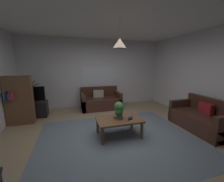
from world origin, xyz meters
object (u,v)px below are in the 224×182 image
object	(u,v)px
book_on_table_2	(117,116)
potted_plant_on_table	(119,110)
tv_stand	(33,110)
potted_palm_corner	(29,98)
book_on_table_1	(118,117)
couch_right_side	(201,119)
book_on_table_0	(117,118)
remote_on_table_0	(131,118)
couch_under_window	(101,101)
bookshelf_corner	(19,101)
tv	(31,95)
coffee_table	(119,121)
pendant_lamp	(120,43)
remote_on_table_1	(129,119)

from	to	relation	value
book_on_table_2	potted_plant_on_table	bearing A→B (deg)	-55.70
tv_stand	potted_palm_corner	size ratio (longest dim) A/B	0.73
book_on_table_1	book_on_table_2	bearing A→B (deg)	147.41
couch_right_side	book_on_table_0	distance (m)	2.30
book_on_table_0	tv_stand	world-z (taller)	tv_stand
remote_on_table_0	tv_stand	world-z (taller)	tv_stand
couch_right_side	book_on_table_0	xyz separation A→B (m)	(-2.27, 0.32, 0.17)
couch_under_window	couch_right_side	bearing A→B (deg)	-48.72
book_on_table_1	bookshelf_corner	bearing A→B (deg)	150.13
book_on_table_1	remote_on_table_0	xyz separation A→B (m)	(0.31, -0.10, -0.02)
potted_plant_on_table	potted_palm_corner	distance (m)	3.46
tv	bookshelf_corner	xyz separation A→B (m)	(-0.19, -0.48, -0.06)
couch_under_window	couch_right_side	world-z (taller)	same
remote_on_table_0	tv_stand	xyz separation A→B (m)	(-2.59, 2.02, -0.20)
book_on_table_2	tv	size ratio (longest dim) A/B	0.15
coffee_table	bookshelf_corner	world-z (taller)	bookshelf_corner
tv	pendant_lamp	distance (m)	3.30
couch_right_side	remote_on_table_0	xyz separation A→B (m)	(-1.94, 0.21, 0.17)
coffee_table	tv_stand	xyz separation A→B (m)	(-2.30, 1.95, -0.12)
couch_under_window	remote_on_table_1	distance (m)	2.34
book_on_table_1	remote_on_table_1	distance (m)	0.27
couch_under_window	remote_on_table_1	world-z (taller)	couch_under_window
book_on_table_1	tv	xyz separation A→B (m)	(-2.27, 1.90, 0.30)
coffee_table	tv_stand	distance (m)	3.01
remote_on_table_0	tv	size ratio (longest dim) A/B	0.19
remote_on_table_1	remote_on_table_0	bearing A→B (deg)	48.43
coffee_table	remote_on_table_0	distance (m)	0.31
couch_right_side	book_on_table_2	distance (m)	2.30
couch_under_window	remote_on_table_1	xyz separation A→B (m)	(0.19, -2.32, 0.17)
book_on_table_0	tv	size ratio (longest dim) A/B	0.15
pendant_lamp	book_on_table_2	bearing A→B (deg)	133.27
book_on_table_1	couch_under_window	bearing A→B (deg)	88.57
couch_right_side	bookshelf_corner	bearing A→B (deg)	-110.07
book_on_table_0	potted_palm_corner	bearing A→B (deg)	135.97
book_on_table_2	remote_on_table_0	xyz separation A→B (m)	(0.32, -0.11, -0.04)
book_on_table_0	book_on_table_1	distance (m)	0.03
potted_plant_on_table	book_on_table_2	bearing A→B (deg)	124.30
pendant_lamp	coffee_table	bearing A→B (deg)	90.00
coffee_table	remote_on_table_1	world-z (taller)	remote_on_table_1
bookshelf_corner	pendant_lamp	xyz separation A→B (m)	(2.48, -1.44, 1.45)
potted_plant_on_table	book_on_table_0	bearing A→B (deg)	128.63
bookshelf_corner	remote_on_table_1	bearing A→B (deg)	-29.71
tv_stand	book_on_table_1	bearing A→B (deg)	-40.16
book_on_table_2	tv	world-z (taller)	tv
couch_under_window	pendant_lamp	bearing A→B (deg)	-90.80
couch_under_window	coffee_table	xyz separation A→B (m)	(-0.03, -2.22, 0.09)
bookshelf_corner	potted_plant_on_table	bearing A→B (deg)	-30.34
couch_under_window	book_on_table_1	size ratio (longest dim) A/B	9.60
potted_plant_on_table	bookshelf_corner	xyz separation A→B (m)	(-2.48, 1.45, 0.05)
remote_on_table_0	remote_on_table_1	xyz separation A→B (m)	(-0.07, -0.03, 0.00)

